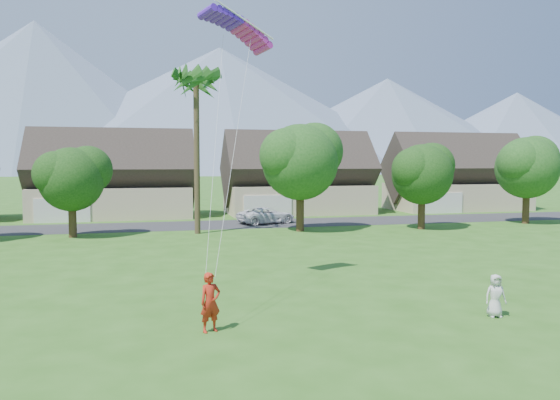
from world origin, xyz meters
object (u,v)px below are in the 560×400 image
object	(u,v)px
watcher	(495,296)
parked_car	(266,215)
parafoil_kite	(237,25)
kite_flyer	(210,302)

from	to	relation	value
watcher	parked_car	world-z (taller)	watcher
parafoil_kite	parked_car	bearing A→B (deg)	50.11
kite_flyer	watcher	bearing A→B (deg)	-23.43
watcher	parafoil_kite	size ratio (longest dim) A/B	0.43
kite_flyer	parafoil_kite	world-z (taller)	parafoil_kite
parked_car	parafoil_kite	world-z (taller)	parafoil_kite
kite_flyer	parked_car	distance (m)	31.09
kite_flyer	parafoil_kite	distance (m)	12.12
kite_flyer	parked_car	world-z (taller)	kite_flyer
kite_flyer	watcher	xyz separation A→B (m)	(9.98, -0.67, -0.21)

